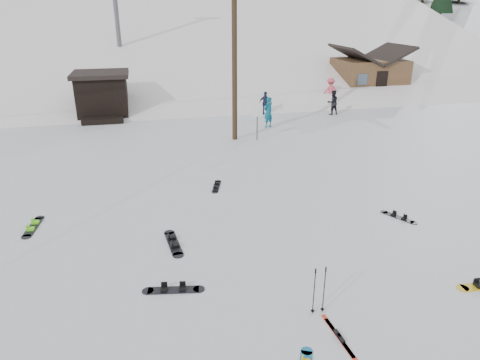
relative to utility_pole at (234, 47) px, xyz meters
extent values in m
plane|color=silver|center=(-2.00, -14.00, -4.68)|extent=(200.00, 200.00, 0.00)
cube|color=white|center=(-2.00, 41.00, -16.68)|extent=(60.00, 85.24, 65.97)
cube|color=silver|center=(36.00, 36.00, -15.68)|extent=(45.66, 93.98, 54.59)
cylinder|color=#3A2819|center=(0.00, 0.00, -0.18)|extent=(0.26, 0.26, 9.00)
cylinder|color=#595B60|center=(1.10, -0.40, -3.78)|extent=(0.07, 0.07, 1.80)
cube|color=white|center=(1.10, -0.44, -3.13)|extent=(0.50, 0.04, 0.60)
cube|color=black|center=(-7.00, 7.00, -3.43)|extent=(3.00, 3.00, 2.50)
cube|color=black|center=(-7.00, 7.00, -2.06)|extent=(3.40, 3.40, 0.25)
cube|color=black|center=(-7.00, 5.20, -4.53)|extent=(2.40, 1.20, 0.30)
cube|color=brown|center=(13.00, 10.00, -3.33)|extent=(5.00, 4.00, 2.70)
cube|color=black|center=(11.65, 10.00, -1.63)|extent=(2.69, 4.40, 1.43)
cube|color=black|center=(14.35, 10.00, -1.63)|extent=(2.69, 4.40, 1.43)
cube|color=black|center=(13.00, 7.98, -3.58)|extent=(0.90, 0.06, 1.90)
cylinder|color=teal|center=(-1.78, -14.99, -4.67)|extent=(0.24, 0.24, 0.02)
cube|color=red|center=(-0.96, -14.84, -4.67)|extent=(0.18, 1.35, 0.02)
cube|color=black|center=(-0.96, -14.84, -4.63)|extent=(0.09, 0.25, 0.06)
cube|color=red|center=(-0.97, -14.71, -4.67)|extent=(0.18, 1.35, 0.02)
cube|color=black|center=(-0.97, -14.71, -4.63)|extent=(0.09, 0.25, 0.06)
cylinder|color=black|center=(-1.22, -13.90, -4.11)|extent=(0.02, 0.02, 1.15)
cylinder|color=black|center=(-1.22, -13.90, -4.62)|extent=(0.09, 0.09, 0.01)
cylinder|color=black|center=(-1.22, -13.90, -3.55)|extent=(0.03, 0.03, 0.11)
cylinder|color=black|center=(-0.98, -13.90, -4.11)|extent=(0.02, 0.02, 1.15)
cylinder|color=black|center=(-0.98, -13.90, -4.62)|extent=(0.09, 0.09, 0.01)
cylinder|color=black|center=(-0.98, -13.90, -3.55)|extent=(0.03, 0.03, 0.11)
cube|color=black|center=(-4.24, -12.36, -4.67)|extent=(1.28, 0.49, 0.03)
cylinder|color=black|center=(-3.63, -12.46, -4.67)|extent=(0.29, 0.29, 0.03)
cylinder|color=black|center=(-4.86, -12.25, -4.67)|extent=(0.29, 0.29, 0.03)
cube|color=black|center=(-4.02, -12.39, -4.61)|extent=(0.19, 0.23, 0.08)
cube|color=black|center=(-4.46, -12.32, -4.61)|extent=(0.19, 0.23, 0.08)
cube|color=black|center=(-4.05, -10.10, -4.67)|extent=(0.46, 1.39, 0.03)
cylinder|color=black|center=(-4.13, -9.42, -4.67)|extent=(0.31, 0.31, 0.03)
cylinder|color=black|center=(-3.98, -10.78, -4.67)|extent=(0.31, 0.31, 0.03)
cube|color=black|center=(-4.08, -9.86, -4.61)|extent=(0.24, 0.19, 0.09)
cube|color=black|center=(-4.03, -10.35, -4.61)|extent=(0.24, 0.19, 0.09)
cube|color=black|center=(-8.30, -8.09, -4.67)|extent=(0.43, 1.29, 0.03)
cylinder|color=black|center=(-8.23, -7.46, -4.67)|extent=(0.29, 0.29, 0.03)
cylinder|color=black|center=(-8.37, -8.72, -4.67)|extent=(0.29, 0.29, 0.03)
cube|color=#6AF41C|center=(-8.27, -7.86, -4.61)|extent=(0.22, 0.18, 0.08)
cube|color=#6AF41C|center=(-8.32, -8.31, -4.61)|extent=(0.22, 0.18, 0.08)
cube|color=black|center=(3.35, -10.08, -4.67)|extent=(0.73, 1.04, 0.02)
cylinder|color=black|center=(3.61, -10.54, -4.67)|extent=(0.24, 0.24, 0.02)
cylinder|color=black|center=(3.09, -9.62, -4.67)|extent=(0.24, 0.24, 0.02)
cube|color=black|center=(3.44, -10.25, -4.62)|extent=(0.21, 0.20, 0.07)
cube|color=black|center=(3.26, -9.91, -4.62)|extent=(0.21, 0.20, 0.07)
cylinder|color=yellow|center=(2.74, -13.89, -4.67)|extent=(0.30, 0.30, 0.03)
cube|color=black|center=(3.16, -13.92, -4.61)|extent=(0.18, 0.22, 0.09)
cube|color=black|center=(-2.07, -6.15, -4.67)|extent=(0.54, 1.09, 0.02)
cylinder|color=black|center=(-1.91, -5.64, -4.67)|extent=(0.24, 0.24, 0.02)
cylinder|color=black|center=(-2.22, -6.66, -4.67)|extent=(0.24, 0.24, 0.02)
cube|color=black|center=(-2.01, -5.96, -4.62)|extent=(0.20, 0.18, 0.07)
cube|color=black|center=(-2.12, -6.33, -4.62)|extent=(0.20, 0.18, 0.07)
imported|color=#0C637E|center=(2.39, 1.98, -3.81)|extent=(0.76, 0.67, 1.74)
imported|color=black|center=(7.32, 4.05, -3.90)|extent=(0.80, 0.65, 1.55)
imported|color=#D84C5F|center=(8.64, 7.41, -3.78)|extent=(1.22, 0.79, 1.79)
imported|color=#19233E|center=(3.12, 5.04, -3.95)|extent=(0.92, 0.73, 1.46)
camera|label=1|loc=(-4.60, -21.21, 1.79)|focal=32.00mm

